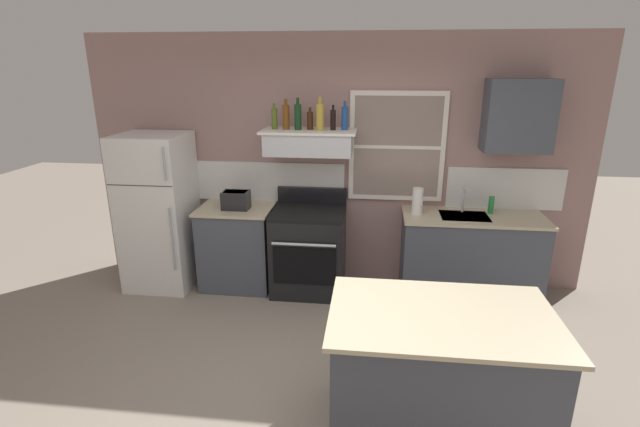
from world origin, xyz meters
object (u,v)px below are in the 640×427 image
at_px(bottle_brown_stout, 310,120).
at_px(paper_towel_roll, 417,201).
at_px(toaster, 236,200).
at_px(bottle_balsamic_dark, 333,120).
at_px(bottle_blue_liqueur, 345,118).
at_px(bottle_champagne_gold_foil, 320,116).
at_px(kitchen_island, 437,376).
at_px(bottle_amber_wine, 286,117).
at_px(stove_range, 309,250).
at_px(dish_soap_bottle, 491,205).
at_px(bottle_dark_green_wine, 298,116).
at_px(bottle_olive_oil_square, 274,118).
at_px(refrigerator, 159,212).

relative_size(bottle_brown_stout, paper_towel_roll, 0.82).
distance_m(toaster, bottle_brown_stout, 1.15).
distance_m(bottle_balsamic_dark, bottle_blue_liqueur, 0.12).
height_order(bottle_champagne_gold_foil, bottle_blue_liqueur, bottle_champagne_gold_foil).
bearing_deg(kitchen_island, bottle_blue_liqueur, 109.75).
bearing_deg(bottle_champagne_gold_foil, bottle_brown_stout, 161.85).
distance_m(toaster, bottle_amber_wine, 1.02).
xyz_separation_m(stove_range, paper_towel_roll, (1.12, 0.04, 0.58)).
bearing_deg(bottle_champagne_gold_foil, bottle_balsamic_dark, 15.88).
distance_m(paper_towel_roll, dish_soap_bottle, 0.76).
height_order(dish_soap_bottle, kitchen_island, dish_soap_bottle).
bearing_deg(bottle_champagne_gold_foil, dish_soap_bottle, 2.31).
bearing_deg(bottle_amber_wine, toaster, -169.12).
height_order(bottle_balsamic_dark, paper_towel_roll, bottle_balsamic_dark).
bearing_deg(stove_range, bottle_dark_green_wine, 143.30).
relative_size(toaster, dish_soap_bottle, 1.65).
bearing_deg(bottle_olive_oil_square, refrigerator, -174.61).
height_order(bottle_brown_stout, dish_soap_bottle, bottle_brown_stout).
relative_size(paper_towel_roll, dish_soap_bottle, 1.50).
relative_size(refrigerator, kitchen_island, 1.21).
bearing_deg(bottle_blue_liqueur, toaster, -172.95).
height_order(bottle_amber_wine, bottle_brown_stout, bottle_amber_wine).
xyz_separation_m(bottle_blue_liqueur, kitchen_island, (0.76, -2.12, -1.41)).
bearing_deg(bottle_blue_liqueur, bottle_champagne_gold_foil, -165.75).
distance_m(bottle_brown_stout, kitchen_island, 2.75).
bearing_deg(paper_towel_roll, dish_soap_bottle, 7.53).
bearing_deg(bottle_brown_stout, bottle_amber_wine, -177.94).
distance_m(toaster, kitchen_island, 2.80).
distance_m(bottle_olive_oil_square, bottle_blue_liqueur, 0.72).
height_order(bottle_blue_liqueur, kitchen_island, bottle_blue_liqueur).
bearing_deg(bottle_brown_stout, bottle_blue_liqueur, 4.52).
bearing_deg(bottle_amber_wine, bottle_brown_stout, 2.06).
xyz_separation_m(bottle_champagne_gold_foil, dish_soap_bottle, (1.77, 0.07, -0.88)).
relative_size(bottle_amber_wine, bottle_blue_liqueur, 1.06).
distance_m(bottle_brown_stout, dish_soap_bottle, 2.05).
xyz_separation_m(bottle_olive_oil_square, bottle_brown_stout, (0.37, 0.00, -0.02)).
bearing_deg(refrigerator, bottle_amber_wine, 4.63).
bearing_deg(toaster, bottle_balsamic_dark, 6.44).
height_order(refrigerator, toaster, refrigerator).
distance_m(bottle_champagne_gold_foil, dish_soap_bottle, 1.98).
bearing_deg(dish_soap_bottle, paper_towel_roll, -172.47).
height_order(refrigerator, stove_range, refrigerator).
distance_m(bottle_dark_green_wine, kitchen_island, 2.80).
xyz_separation_m(stove_range, kitchen_island, (1.12, -2.00, -0.01)).
bearing_deg(bottle_dark_green_wine, toaster, -171.79).
bearing_deg(stove_range, bottle_olive_oil_square, 164.48).
height_order(toaster, paper_towel_roll, paper_towel_roll).
relative_size(bottle_dark_green_wine, bottle_champagne_gold_foil, 0.97).
height_order(bottle_brown_stout, paper_towel_roll, bottle_brown_stout).
relative_size(bottle_blue_liqueur, kitchen_island, 0.20).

